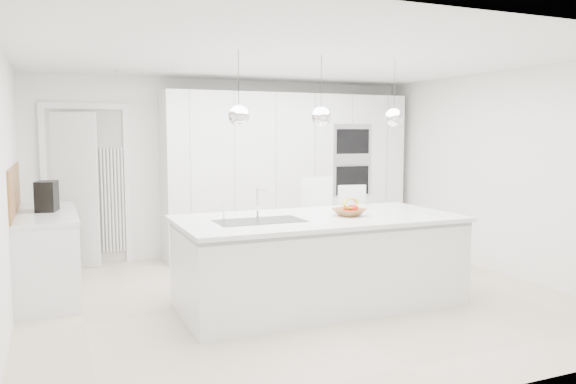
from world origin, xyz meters
name	(u,v)px	position (x,y,z in m)	size (l,w,h in m)	color
floor	(299,297)	(0.00, 0.00, 0.00)	(5.50, 5.50, 0.00)	beige
wall_back	(229,167)	(0.00, 2.50, 1.25)	(5.50, 5.50, 0.00)	white
wall_left	(4,191)	(-2.75, 0.00, 1.25)	(5.00, 5.00, 0.00)	white
ceiling	(299,58)	(0.00, 0.00, 2.50)	(5.50, 5.50, 0.00)	white
tall_cabinets	(288,174)	(0.80, 2.20, 1.15)	(3.60, 0.60, 2.30)	white
oven_stack	(352,160)	(1.70, 1.89, 1.35)	(0.62, 0.04, 1.05)	#A5A5A8
doorway_frame	(87,188)	(-1.95, 2.47, 1.02)	(1.11, 0.08, 2.13)	white
hallway_door	(67,190)	(-2.20, 2.42, 1.00)	(0.82, 0.04, 2.00)	white
radiator	(113,200)	(-1.63, 2.46, 0.85)	(0.32, 0.04, 1.40)	white
left_base_cabinets	(47,255)	(-2.45, 1.20, 0.43)	(0.60, 1.80, 0.86)	white
left_worktop	(46,214)	(-2.45, 1.20, 0.88)	(0.62, 1.82, 0.04)	white
oak_backsplash	(14,190)	(-2.74, 1.20, 1.15)	(0.02, 1.80, 0.50)	#966332
island_base	(320,263)	(0.10, -0.30, 0.43)	(2.80, 1.20, 0.86)	white
island_worktop	(318,218)	(0.10, -0.25, 0.88)	(2.84, 1.40, 0.04)	white
island_sink	(260,229)	(-0.55, -0.30, 0.82)	(0.84, 0.44, 0.18)	#3F3F42
island_tap	(257,203)	(-0.50, -0.10, 1.05)	(0.02, 0.02, 0.30)	white
pendant_left	(239,116)	(-0.75, -0.30, 1.90)	(0.20, 0.20, 0.20)	white
pendant_mid	(321,117)	(0.10, -0.30, 1.90)	(0.20, 0.20, 0.20)	white
pendant_right	(394,118)	(0.95, -0.30, 1.90)	(0.20, 0.20, 0.20)	white
fruit_bowl	(349,212)	(0.41, -0.34, 0.94)	(0.31, 0.31, 0.08)	#966332
espresso_machine	(47,196)	(-2.43, 1.24, 1.06)	(0.20, 0.30, 0.33)	black
bar_stool_left	(322,229)	(0.57, 0.59, 0.60)	(0.40, 0.55, 1.20)	white
bar_stool_right	(357,232)	(1.01, 0.52, 0.55)	(0.36, 0.50, 1.10)	white
apple_a	(351,208)	(0.45, -0.29, 0.97)	(0.08, 0.08, 0.08)	#B71D11
apple_b	(347,209)	(0.39, -0.31, 0.97)	(0.07, 0.07, 0.07)	#B71D11
apple_c	(354,208)	(0.47, -0.33, 0.97)	(0.08, 0.08, 0.08)	#B71D11
banana_bunch	(351,204)	(0.44, -0.32, 1.02)	(0.23, 0.23, 0.03)	yellow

